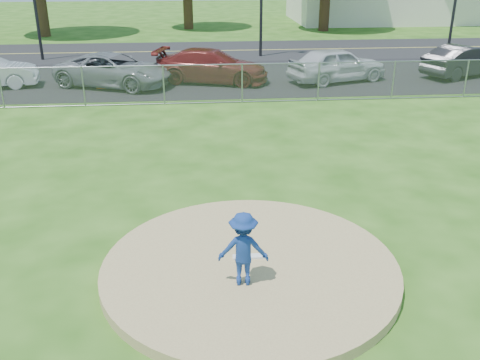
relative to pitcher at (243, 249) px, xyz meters
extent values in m
plane|color=#245212|center=(0.18, 10.59, -0.86)|extent=(120.00, 120.00, 0.00)
cylinder|color=tan|center=(0.18, 0.59, -0.76)|extent=(5.40, 5.40, 0.20)
cube|color=white|center=(0.18, 0.79, -0.64)|extent=(0.60, 0.15, 0.04)
cube|color=gray|center=(0.18, 12.59, -0.11)|extent=(40.00, 0.06, 1.50)
cube|color=black|center=(0.18, 17.09, -0.85)|extent=(50.00, 8.00, 0.01)
cube|color=black|center=(0.18, 24.59, -0.85)|extent=(60.00, 7.00, 0.01)
cylinder|color=#382414|center=(-0.82, 34.59, 1.07)|extent=(0.72, 0.72, 3.85)
cylinder|color=black|center=(-8.82, 22.59, 1.94)|extent=(0.16, 0.16, 5.60)
cylinder|color=black|center=(3.18, 22.59, 1.94)|extent=(0.16, 0.16, 5.60)
cylinder|color=black|center=(14.18, 22.59, 1.94)|extent=(0.16, 0.16, 5.60)
imported|color=navy|center=(0.00, 0.00, 0.00)|extent=(0.90, 0.57, 1.32)
cone|color=#ED5F0C|center=(-4.65, 15.52, -0.46)|extent=(0.40, 0.40, 0.78)
imported|color=gray|center=(-4.10, 15.83, -0.15)|extent=(5.55, 4.11, 1.40)
imported|color=maroon|center=(0.16, 16.22, -0.12)|extent=(5.40, 3.35, 1.46)
imported|color=silver|center=(5.78, 15.87, -0.08)|extent=(4.83, 3.16, 1.53)
imported|color=black|center=(12.03, 16.40, -0.13)|extent=(4.58, 3.14, 1.43)
camera|label=1|loc=(-0.76, -7.70, 4.56)|focal=40.00mm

